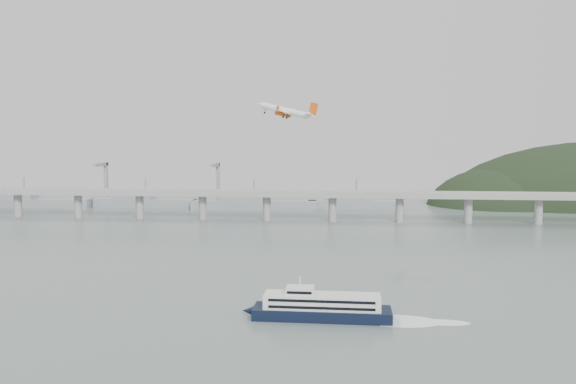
# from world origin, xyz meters

# --- Properties ---
(ground) EXTENTS (900.00, 900.00, 0.00)m
(ground) POSITION_xyz_m (0.00, 0.00, 0.00)
(ground) COLOR slate
(ground) RESTS_ON ground
(bridge) EXTENTS (800.00, 22.00, 23.90)m
(bridge) POSITION_xyz_m (-1.15, 200.00, 17.65)
(bridge) COLOR gray
(bridge) RESTS_ON ground
(distant_fleet) EXTENTS (453.00, 60.90, 40.00)m
(distant_fleet) POSITION_xyz_m (-155.36, 265.08, 6.22)
(distant_fleet) COLOR gray
(distant_fleet) RESTS_ON ground
(ferry) EXTENTS (78.99, 14.13, 14.91)m
(ferry) POSITION_xyz_m (20.01, -30.81, 4.04)
(ferry) COLOR black
(ferry) RESTS_ON ground
(airliner) EXTENTS (33.06, 30.61, 10.28)m
(airliner) POSITION_xyz_m (-1.61, 62.98, 76.35)
(airliner) COLOR white
(airliner) RESTS_ON ground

